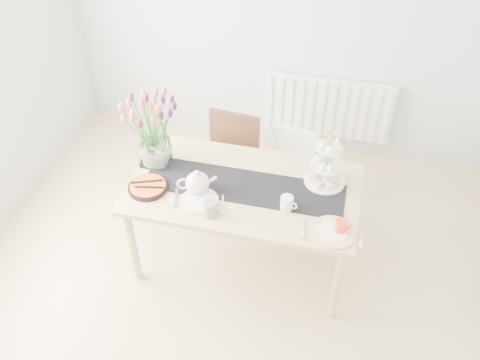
% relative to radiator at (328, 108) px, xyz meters
% --- Properties ---
extents(room_shell, '(4.50, 4.50, 4.50)m').
position_rel_radiator_xyz_m(room_shell, '(-0.50, -2.19, 0.85)').
color(room_shell, tan).
rests_on(room_shell, ground).
extents(radiator, '(1.20, 0.08, 0.60)m').
position_rel_radiator_xyz_m(radiator, '(0.00, 0.00, 0.00)').
color(radiator, white).
rests_on(radiator, room_shell).
extents(dining_table, '(1.60, 0.90, 0.75)m').
position_rel_radiator_xyz_m(dining_table, '(-0.44, -1.60, 0.22)').
color(dining_table, tan).
rests_on(dining_table, ground).
extents(chair_brown, '(0.46, 0.46, 0.86)m').
position_rel_radiator_xyz_m(chair_brown, '(-0.70, -1.00, 0.05)').
color(chair_brown, '#381D14').
rests_on(chair_brown, ground).
extents(chair_white, '(0.44, 0.44, 0.75)m').
position_rel_radiator_xyz_m(chair_white, '(-0.20, -0.94, -0.02)').
color(chair_white, white).
rests_on(chair_white, ground).
extents(table_runner, '(1.40, 0.35, 0.01)m').
position_rel_radiator_xyz_m(table_runner, '(-0.44, -1.60, 0.30)').
color(table_runner, black).
rests_on(table_runner, dining_table).
extents(tulip_vase, '(0.69, 0.69, 0.59)m').
position_rel_radiator_xyz_m(tulip_vase, '(-1.13, -1.49, 0.68)').
color(tulip_vase, silver).
rests_on(tulip_vase, dining_table).
extents(cake_stand, '(0.29, 0.29, 0.42)m').
position_rel_radiator_xyz_m(cake_stand, '(0.10, -1.43, 0.42)').
color(cake_stand, gold).
rests_on(cake_stand, dining_table).
extents(teapot, '(0.33, 0.30, 0.17)m').
position_rel_radiator_xyz_m(teapot, '(-0.74, -1.73, 0.38)').
color(teapot, white).
rests_on(teapot, dining_table).
extents(cream_jug, '(0.11, 0.11, 0.09)m').
position_rel_radiator_xyz_m(cream_jug, '(0.13, -1.46, 0.34)').
color(cream_jug, silver).
rests_on(cream_jug, dining_table).
extents(tart_tin, '(0.28, 0.28, 0.03)m').
position_rel_radiator_xyz_m(tart_tin, '(-1.08, -1.78, 0.32)').
color(tart_tin, black).
rests_on(tart_tin, dining_table).
extents(mug_grey, '(0.12, 0.12, 0.11)m').
position_rel_radiator_xyz_m(mug_grey, '(-0.59, -1.92, 0.35)').
color(mug_grey, slate).
rests_on(mug_grey, dining_table).
extents(mug_white, '(0.11, 0.11, 0.10)m').
position_rel_radiator_xyz_m(mug_white, '(-0.12, -1.75, 0.35)').
color(mug_white, silver).
rests_on(mug_white, dining_table).
extents(mug_orange, '(0.10, 0.10, 0.09)m').
position_rel_radiator_xyz_m(mug_orange, '(0.25, -1.88, 0.35)').
color(mug_orange, '#E94519').
rests_on(mug_orange, dining_table).
extents(plate_left, '(0.32, 0.32, 0.01)m').
position_rel_radiator_xyz_m(plate_left, '(-0.70, -1.82, 0.31)').
color(plate_left, white).
rests_on(plate_left, dining_table).
extents(plate_right, '(0.30, 0.30, 0.02)m').
position_rel_radiator_xyz_m(plate_right, '(0.20, -1.90, 0.31)').
color(plate_right, silver).
rests_on(plate_right, dining_table).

